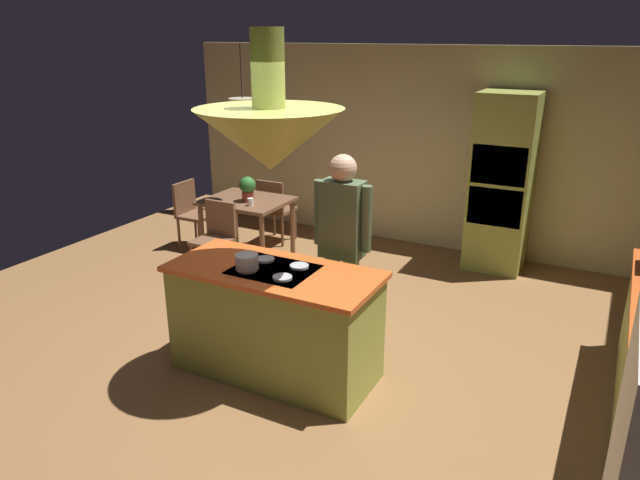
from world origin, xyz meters
The scene contains 14 objects.
ground centered at (0.00, 0.00, 0.00)m, with size 8.16×8.16×0.00m, color olive.
wall_back centered at (0.00, 3.45, 1.27)m, with size 6.80×0.10×2.55m, color beige.
kitchen_island centered at (0.00, -0.20, 0.47)m, with size 1.70×0.78×0.95m.
oven_tower centered at (1.10, 3.04, 1.04)m, with size 0.66×0.62×2.07m.
dining_table centered at (-1.70, 1.90, 0.65)m, with size 1.00×0.82×0.76m.
person_at_island centered at (0.28, 0.46, 1.01)m, with size 0.53×0.23×1.75m.
range_hood centered at (0.00, -0.20, 1.98)m, with size 1.10×1.10×1.00m.
pendant_light_over_table centered at (-1.70, 1.90, 1.86)m, with size 0.32×0.32×0.82m.
chair_facing_island centered at (-1.70, 1.27, 0.50)m, with size 0.40×0.40×0.87m.
chair_by_back_wall centered at (-1.70, 2.53, 0.50)m, with size 0.40×0.40×0.87m.
chair_at_corner centered at (-2.58, 1.90, 0.50)m, with size 0.40×0.40×0.87m.
potted_plant_on_table centered at (-1.64, 1.85, 0.93)m, with size 0.20×0.20×0.30m.
cup_on_table centered at (-1.50, 1.69, 0.81)m, with size 0.07×0.07×0.09m, color white.
cooking_pot_on_cooktop centered at (-0.16, -0.33, 1.01)m, with size 0.18×0.18×0.12m, color #B2B2B7.
Camera 1 is at (2.31, -3.83, 2.69)m, focal length 33.02 mm.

